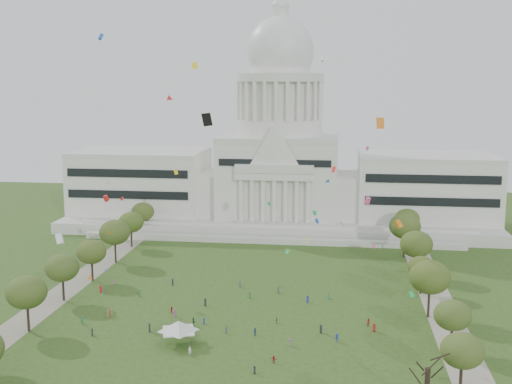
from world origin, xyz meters
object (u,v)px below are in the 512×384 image
Objects in this scene: capitol at (279,167)px; event_tent at (178,326)px; big_bare_tree at (428,364)px; person_0 at (374,327)px.

capitol reaches higher than event_tent.
big_bare_tree is 53.18m from event_tent.
big_bare_tree is (38.00, -141.59, -13.62)m from capitol.
capitol is 12.50× the size of big_bare_tree.
big_bare_tree reaches higher than person_0.
person_0 is at bearing 100.97° from big_bare_tree.
big_bare_tree is 6.72× the size of person_0.
person_0 is (-6.76, 34.89, -7.72)m from big_bare_tree.
person_0 is at bearing -73.68° from capitol.
capitol reaches higher than person_0.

